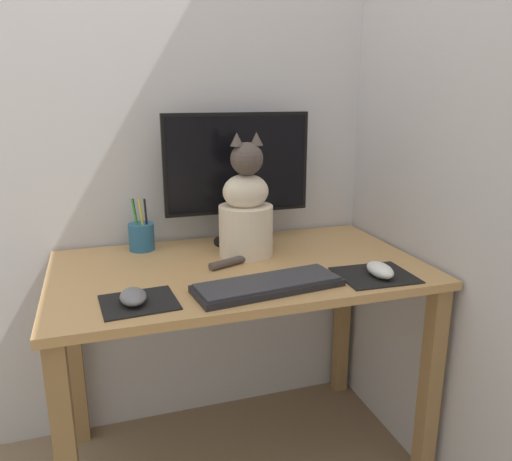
# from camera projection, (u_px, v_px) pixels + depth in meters

# --- Properties ---
(ground_plane) EXTENTS (12.00, 12.00, 0.00)m
(ground_plane) POSITION_uv_depth(u_px,v_px,m) (241.00, 459.00, 1.71)
(ground_plane) COLOR #847056
(wall_back) EXTENTS (7.00, 0.04, 2.50)m
(wall_back) POSITION_uv_depth(u_px,v_px,m) (209.00, 81.00, 1.70)
(wall_back) COLOR silver
(wall_back) RESTS_ON ground_plane
(wall_side_right) EXTENTS (0.04, 7.00, 2.50)m
(wall_side_right) POSITION_uv_depth(u_px,v_px,m) (419.00, 80.00, 1.55)
(wall_side_right) COLOR silver
(wall_side_right) RESTS_ON ground_plane
(desk) EXTENTS (1.11, 0.65, 0.71)m
(desk) POSITION_uv_depth(u_px,v_px,m) (239.00, 298.00, 1.55)
(desk) COLOR tan
(desk) RESTS_ON ground_plane
(monitor) EXTENTS (0.50, 0.17, 0.45)m
(monitor) POSITION_uv_depth(u_px,v_px,m) (237.00, 172.00, 1.68)
(monitor) COLOR black
(monitor) RESTS_ON desk
(keyboard) EXTENTS (0.42, 0.19, 0.02)m
(keyboard) POSITION_uv_depth(u_px,v_px,m) (268.00, 285.00, 1.33)
(keyboard) COLOR black
(keyboard) RESTS_ON desk
(mousepad_left) EXTENTS (0.20, 0.18, 0.00)m
(mousepad_left) POSITION_uv_depth(u_px,v_px,m) (139.00, 302.00, 1.25)
(mousepad_left) COLOR black
(mousepad_left) RESTS_ON desk
(mousepad_right) EXTENTS (0.22, 0.19, 0.00)m
(mousepad_right) POSITION_uv_depth(u_px,v_px,m) (375.00, 275.00, 1.43)
(mousepad_right) COLOR black
(mousepad_right) RESTS_ON desk
(computer_mouse_left) EXTENTS (0.07, 0.10, 0.03)m
(computer_mouse_left) POSITION_uv_depth(u_px,v_px,m) (133.00, 297.00, 1.23)
(computer_mouse_left) COLOR slate
(computer_mouse_left) RESTS_ON mousepad_left
(computer_mouse_right) EXTENTS (0.06, 0.11, 0.04)m
(computer_mouse_right) POSITION_uv_depth(u_px,v_px,m) (380.00, 270.00, 1.41)
(computer_mouse_right) COLOR white
(computer_mouse_right) RESTS_ON mousepad_right
(cat) EXTENTS (0.24, 0.22, 0.39)m
(cat) POSITION_uv_depth(u_px,v_px,m) (246.00, 211.00, 1.58)
(cat) COLOR beige
(cat) RESTS_ON desk
(pen_cup) EXTENTS (0.08, 0.08, 0.18)m
(pen_cup) POSITION_uv_depth(u_px,v_px,m) (141.00, 236.00, 1.66)
(pen_cup) COLOR #286089
(pen_cup) RESTS_ON desk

